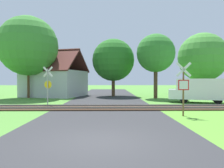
{
  "coord_description": "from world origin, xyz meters",
  "views": [
    {
      "loc": [
        0.31,
        -7.41,
        2.12
      ],
      "look_at": [
        0.5,
        9.67,
        1.8
      ],
      "focal_mm": 35.0,
      "sensor_mm": 36.0,
      "label": 1
    }
  ],
  "objects_px": {
    "tree_center": "(113,60)",
    "mail_truck": "(198,89)",
    "house": "(55,82)",
    "tree_right": "(156,53)",
    "tree_far": "(203,57)",
    "stop_sign_near": "(183,86)",
    "crossing_sign_far": "(48,83)",
    "tree_left": "(28,46)"
  },
  "relations": [
    {
      "from": "stop_sign_near",
      "to": "tree_left",
      "type": "distance_m",
      "value": 19.35
    },
    {
      "from": "tree_center",
      "to": "tree_left",
      "type": "xyz_separation_m",
      "value": [
        -9.96,
        -2.84,
        1.38
      ]
    },
    {
      "from": "stop_sign_near",
      "to": "tree_far",
      "type": "distance_m",
      "value": 19.88
    },
    {
      "from": "crossing_sign_far",
      "to": "house",
      "type": "height_order",
      "value": "house"
    },
    {
      "from": "stop_sign_near",
      "to": "crossing_sign_far",
      "type": "bearing_deg",
      "value": -20.45
    },
    {
      "from": "stop_sign_near",
      "to": "mail_truck",
      "type": "bearing_deg",
      "value": -108.63
    },
    {
      "from": "crossing_sign_far",
      "to": "tree_center",
      "type": "xyz_separation_m",
      "value": [
        5.58,
        10.39,
        2.86
      ]
    },
    {
      "from": "tree_center",
      "to": "tree_far",
      "type": "xyz_separation_m",
      "value": [
        12.47,
        1.85,
        0.57
      ]
    },
    {
      "from": "house",
      "to": "mail_truck",
      "type": "distance_m",
      "value": 17.44
    },
    {
      "from": "stop_sign_near",
      "to": "tree_right",
      "type": "height_order",
      "value": "tree_right"
    },
    {
      "from": "stop_sign_near",
      "to": "tree_right",
      "type": "distance_m",
      "value": 12.95
    },
    {
      "from": "tree_far",
      "to": "tree_left",
      "type": "distance_m",
      "value": 22.94
    },
    {
      "from": "stop_sign_near",
      "to": "house",
      "type": "distance_m",
      "value": 19.48
    },
    {
      "from": "tree_right",
      "to": "tree_far",
      "type": "bearing_deg",
      "value": 33.84
    },
    {
      "from": "stop_sign_near",
      "to": "crossing_sign_far",
      "type": "height_order",
      "value": "crossing_sign_far"
    },
    {
      "from": "tree_right",
      "to": "mail_truck",
      "type": "height_order",
      "value": "tree_right"
    },
    {
      "from": "crossing_sign_far",
      "to": "tree_far",
      "type": "xyz_separation_m",
      "value": [
        18.05,
        12.24,
        3.43
      ]
    },
    {
      "from": "tree_center",
      "to": "tree_far",
      "type": "height_order",
      "value": "tree_far"
    },
    {
      "from": "house",
      "to": "stop_sign_near",
      "type": "bearing_deg",
      "value": -38.01
    },
    {
      "from": "crossing_sign_far",
      "to": "tree_right",
      "type": "height_order",
      "value": "tree_right"
    },
    {
      "from": "tree_center",
      "to": "mail_truck",
      "type": "xyz_separation_m",
      "value": [
        7.76,
        -8.22,
        -3.46
      ]
    },
    {
      "from": "stop_sign_near",
      "to": "crossing_sign_far",
      "type": "relative_size",
      "value": 0.98
    },
    {
      "from": "stop_sign_near",
      "to": "mail_truck",
      "type": "height_order",
      "value": "stop_sign_near"
    },
    {
      "from": "tree_far",
      "to": "tree_left",
      "type": "xyz_separation_m",
      "value": [
        -22.43,
        -4.7,
        0.8
      ]
    },
    {
      "from": "tree_right",
      "to": "mail_truck",
      "type": "xyz_separation_m",
      "value": [
        2.93,
        -4.95,
        -3.95
      ]
    },
    {
      "from": "crossing_sign_far",
      "to": "mail_truck",
      "type": "distance_m",
      "value": 13.53
    },
    {
      "from": "tree_right",
      "to": "tree_center",
      "type": "bearing_deg",
      "value": 145.98
    },
    {
      "from": "tree_far",
      "to": "tree_right",
      "type": "height_order",
      "value": "tree_far"
    },
    {
      "from": "house",
      "to": "tree_right",
      "type": "distance_m",
      "value": 13.27
    },
    {
      "from": "stop_sign_near",
      "to": "tree_right",
      "type": "xyz_separation_m",
      "value": [
        1.0,
        12.45,
        3.41
      ]
    },
    {
      "from": "stop_sign_near",
      "to": "tree_center",
      "type": "xyz_separation_m",
      "value": [
        -3.83,
        15.71,
        2.92
      ]
    },
    {
      "from": "stop_sign_near",
      "to": "tree_right",
      "type": "relative_size",
      "value": 0.43
    },
    {
      "from": "tree_center",
      "to": "tree_left",
      "type": "bearing_deg",
      "value": -164.07
    },
    {
      "from": "tree_right",
      "to": "tree_left",
      "type": "bearing_deg",
      "value": 178.38
    },
    {
      "from": "crossing_sign_far",
      "to": "mail_truck",
      "type": "relative_size",
      "value": 0.62
    },
    {
      "from": "tree_center",
      "to": "tree_right",
      "type": "height_order",
      "value": "tree_center"
    },
    {
      "from": "crossing_sign_far",
      "to": "tree_center",
      "type": "bearing_deg",
      "value": 74.06
    },
    {
      "from": "crossing_sign_far",
      "to": "tree_far",
      "type": "distance_m",
      "value": 22.07
    },
    {
      "from": "tree_right",
      "to": "tree_left",
      "type": "distance_m",
      "value": 14.83
    },
    {
      "from": "stop_sign_near",
      "to": "tree_left",
      "type": "height_order",
      "value": "tree_left"
    },
    {
      "from": "tree_center",
      "to": "mail_truck",
      "type": "bearing_deg",
      "value": -46.63
    },
    {
      "from": "crossing_sign_far",
      "to": "tree_left",
      "type": "height_order",
      "value": "tree_left"
    }
  ]
}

